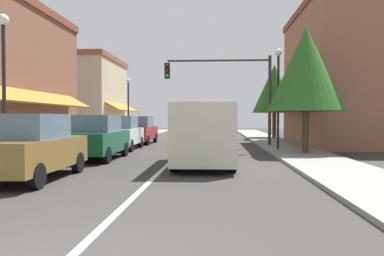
{
  "coord_description": "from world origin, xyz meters",
  "views": [
    {
      "loc": [
        1.73,
        -3.74,
        1.67
      ],
      "look_at": [
        0.51,
        15.3,
        1.16
      ],
      "focal_mm": 35.37,
      "sensor_mm": 36.0,
      "label": 1
    }
  ],
  "objects_px": {
    "street_lamp_right_mid": "(278,83)",
    "tree_right_far": "(274,89)",
    "street_lamp_left_near": "(4,65)",
    "parked_car_far_left": "(139,130)",
    "tree_right_near": "(306,69)",
    "parked_car_nearest_left": "(30,147)",
    "parked_car_second_left": "(97,138)",
    "traffic_signal_mast_arm": "(230,83)",
    "parked_car_third_left": "(121,133)",
    "van_in_lane": "(204,133)",
    "street_lamp_left_far": "(128,98)"
  },
  "relations": [
    {
      "from": "street_lamp_right_mid",
      "to": "tree_right_far",
      "type": "xyz_separation_m",
      "value": [
        1.48,
        11.0,
        0.55
      ]
    },
    {
      "from": "street_lamp_right_mid",
      "to": "street_lamp_left_near",
      "type": "bearing_deg",
      "value": -144.26
    },
    {
      "from": "tree_right_far",
      "to": "parked_car_far_left",
      "type": "bearing_deg",
      "value": -147.51
    },
    {
      "from": "parked_car_far_left",
      "to": "tree_right_near",
      "type": "distance_m",
      "value": 11.68
    },
    {
      "from": "street_lamp_right_mid",
      "to": "tree_right_near",
      "type": "bearing_deg",
      "value": -66.46
    },
    {
      "from": "parked_car_nearest_left",
      "to": "street_lamp_right_mid",
      "type": "bearing_deg",
      "value": 48.25
    },
    {
      "from": "parked_car_far_left",
      "to": "street_lamp_left_near",
      "type": "relative_size",
      "value": 0.82
    },
    {
      "from": "parked_car_second_left",
      "to": "street_lamp_right_mid",
      "type": "relative_size",
      "value": 0.8
    },
    {
      "from": "parked_car_second_left",
      "to": "street_lamp_right_mid",
      "type": "distance_m",
      "value": 9.28
    },
    {
      "from": "traffic_signal_mast_arm",
      "to": "tree_right_far",
      "type": "xyz_separation_m",
      "value": [
        3.75,
        8.15,
        0.3
      ]
    },
    {
      "from": "parked_car_second_left",
      "to": "parked_car_third_left",
      "type": "height_order",
      "value": "same"
    },
    {
      "from": "parked_car_nearest_left",
      "to": "traffic_signal_mast_arm",
      "type": "distance_m",
      "value": 13.71
    },
    {
      "from": "tree_right_far",
      "to": "street_lamp_left_near",
      "type": "bearing_deg",
      "value": -122.21
    },
    {
      "from": "tree_right_far",
      "to": "parked_car_nearest_left",
      "type": "bearing_deg",
      "value": -115.18
    },
    {
      "from": "parked_car_far_left",
      "to": "street_lamp_right_mid",
      "type": "bearing_deg",
      "value": -30.69
    },
    {
      "from": "parked_car_third_left",
      "to": "tree_right_far",
      "type": "relative_size",
      "value": 0.7
    },
    {
      "from": "parked_car_nearest_left",
      "to": "van_in_lane",
      "type": "relative_size",
      "value": 0.79
    },
    {
      "from": "parked_car_third_left",
      "to": "tree_right_far",
      "type": "distance_m",
      "value": 14.57
    },
    {
      "from": "street_lamp_right_mid",
      "to": "parked_car_far_left",
      "type": "bearing_deg",
      "value": 148.35
    },
    {
      "from": "van_in_lane",
      "to": "street_lamp_left_far",
      "type": "relative_size",
      "value": 1.12
    },
    {
      "from": "street_lamp_left_near",
      "to": "street_lamp_left_far",
      "type": "height_order",
      "value": "street_lamp_left_near"
    },
    {
      "from": "parked_car_nearest_left",
      "to": "van_in_lane",
      "type": "height_order",
      "value": "van_in_lane"
    },
    {
      "from": "street_lamp_left_far",
      "to": "tree_right_near",
      "type": "xyz_separation_m",
      "value": [
        10.62,
        -11.23,
        0.66
      ]
    },
    {
      "from": "street_lamp_left_far",
      "to": "van_in_lane",
      "type": "bearing_deg",
      "value": -67.62
    },
    {
      "from": "parked_car_far_left",
      "to": "van_in_lane",
      "type": "height_order",
      "value": "van_in_lane"
    },
    {
      "from": "parked_car_nearest_left",
      "to": "tree_right_far",
      "type": "xyz_separation_m",
      "value": [
        9.53,
        20.27,
        3.08
      ]
    },
    {
      "from": "parked_car_second_left",
      "to": "street_lamp_left_near",
      "type": "distance_m",
      "value": 4.38
    },
    {
      "from": "parked_car_nearest_left",
      "to": "tree_right_near",
      "type": "height_order",
      "value": "tree_right_near"
    },
    {
      "from": "parked_car_nearest_left",
      "to": "street_lamp_left_near",
      "type": "xyz_separation_m",
      "value": [
        -1.93,
        2.09,
        2.49
      ]
    },
    {
      "from": "street_lamp_left_near",
      "to": "street_lamp_right_mid",
      "type": "xyz_separation_m",
      "value": [
        9.98,
        7.18,
        0.04
      ]
    },
    {
      "from": "traffic_signal_mast_arm",
      "to": "tree_right_near",
      "type": "bearing_deg",
      "value": -57.13
    },
    {
      "from": "parked_car_third_left",
      "to": "street_lamp_right_mid",
      "type": "bearing_deg",
      "value": -4.24
    },
    {
      "from": "street_lamp_left_near",
      "to": "street_lamp_left_far",
      "type": "bearing_deg",
      "value": 89.17
    },
    {
      "from": "parked_car_third_left",
      "to": "street_lamp_right_mid",
      "type": "distance_m",
      "value": 8.48
    },
    {
      "from": "tree_right_near",
      "to": "street_lamp_left_far",
      "type": "bearing_deg",
      "value": 133.4
    },
    {
      "from": "street_lamp_left_far",
      "to": "tree_right_far",
      "type": "bearing_deg",
      "value": 9.09
    },
    {
      "from": "van_in_lane",
      "to": "street_lamp_left_near",
      "type": "relative_size",
      "value": 1.03
    },
    {
      "from": "tree_right_far",
      "to": "traffic_signal_mast_arm",
      "type": "bearing_deg",
      "value": -114.7
    },
    {
      "from": "parked_car_second_left",
      "to": "parked_car_far_left",
      "type": "distance_m",
      "value": 9.22
    },
    {
      "from": "parked_car_third_left",
      "to": "street_lamp_left_far",
      "type": "xyz_separation_m",
      "value": [
        -1.66,
        8.76,
        2.28
      ]
    },
    {
      "from": "tree_right_near",
      "to": "parked_car_second_left",
      "type": "bearing_deg",
      "value": -165.52
    },
    {
      "from": "parked_car_nearest_left",
      "to": "street_lamp_right_mid",
      "type": "distance_m",
      "value": 12.53
    },
    {
      "from": "street_lamp_left_far",
      "to": "parked_car_nearest_left",
      "type": "bearing_deg",
      "value": -84.78
    },
    {
      "from": "street_lamp_left_near",
      "to": "tree_right_near",
      "type": "relative_size",
      "value": 0.89
    },
    {
      "from": "parked_car_third_left",
      "to": "van_in_lane",
      "type": "relative_size",
      "value": 0.79
    },
    {
      "from": "parked_car_far_left",
      "to": "tree_right_far",
      "type": "relative_size",
      "value": 0.7
    },
    {
      "from": "parked_car_third_left",
      "to": "street_lamp_left_near",
      "type": "bearing_deg",
      "value": -105.07
    },
    {
      "from": "parked_car_nearest_left",
      "to": "traffic_signal_mast_arm",
      "type": "xyz_separation_m",
      "value": [
        5.78,
        12.12,
        2.79
      ]
    },
    {
      "from": "parked_car_third_left",
      "to": "parked_car_far_left",
      "type": "bearing_deg",
      "value": 88.29
    },
    {
      "from": "parked_car_far_left",
      "to": "parked_car_third_left",
      "type": "bearing_deg",
      "value": -89.66
    }
  ]
}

